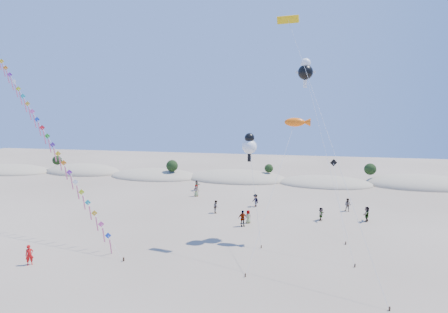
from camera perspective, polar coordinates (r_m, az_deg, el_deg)
ground at (r=28.96m, az=-13.03°, el=-21.50°), size 160.00×160.00×0.00m
dune_ridge at (r=70.14m, az=2.76°, el=-3.43°), size 145.30×11.49×5.57m
kite_train at (r=48.16m, az=-27.09°, el=5.87°), size 27.76×15.56×25.27m
fish_kite at (r=38.66m, az=11.13°, el=5.08°), size 5.27×10.20×12.75m
cartoon_kite_low at (r=38.41m, az=3.90°, el=1.77°), size 2.37×3.33×11.19m
cartoon_kite_high at (r=40.81m, az=12.32°, el=12.66°), size 5.61×8.93×18.84m
parafoil_kite at (r=38.84m, az=10.00°, el=19.13°), size 8.84×13.17×22.66m
dark_kite at (r=45.33m, az=16.77°, el=-3.79°), size 1.14×8.79×7.51m
flyer_foreground at (r=38.26m, az=-27.52°, el=-13.17°), size 0.78×0.77×1.82m
beachgoers at (r=50.45m, az=7.00°, el=-7.24°), size 25.37×17.76×1.91m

